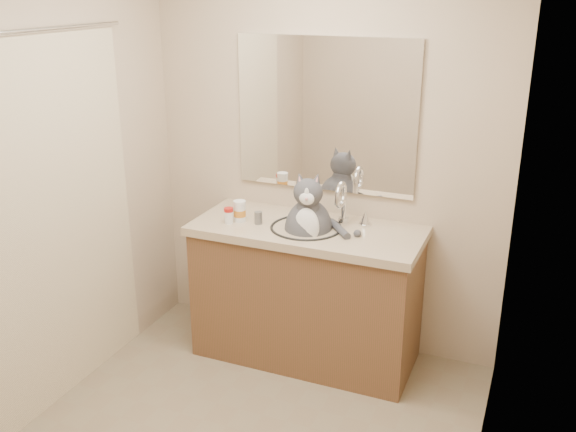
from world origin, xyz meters
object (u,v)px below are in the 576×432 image
Objects in this scene: cat at (309,226)px; pill_bottle_orange at (240,211)px; grey_canister at (258,218)px; pill_bottle_redcap at (229,215)px.

cat is 0.43m from pill_bottle_orange.
pill_bottle_orange is 0.12m from grey_canister.
pill_bottle_orange is 1.70× the size of grey_canister.
cat is 0.30m from grey_canister.
pill_bottle_orange is (0.04, 0.06, 0.01)m from pill_bottle_redcap.
grey_canister is at bearing 18.99° from pill_bottle_redcap.
grey_canister is at bearing -1.16° from pill_bottle_orange.
cat reaches higher than grey_canister.
pill_bottle_redcap is at bearing -161.01° from grey_canister.
cat is at bearing 6.89° from grey_canister.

